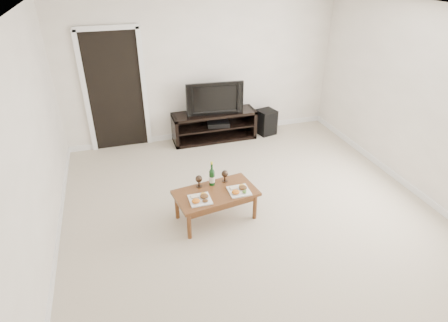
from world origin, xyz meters
The scene contains 14 objects.
floor centered at (0.00, 0.00, 0.00)m, with size 5.50×5.50×0.00m, color #BCAD98.
back_wall centered at (0.00, 2.77, 1.30)m, with size 5.00×0.04×2.60m, color white.
ceiling centered at (0.00, 0.00, 2.62)m, with size 5.00×5.50×0.04m, color white.
doorway centered at (-1.55, 2.73, 1.02)m, with size 0.90×0.02×2.05m, color black.
media_console centered at (0.14, 2.50, 0.28)m, with size 1.55×0.45×0.55m, color black.
television centered at (0.14, 2.50, 0.85)m, with size 1.04×0.14×0.60m, color black.
av_receiver centered at (0.21, 2.48, 0.33)m, with size 0.40×0.30×0.08m, color black.
subwoofer centered at (1.18, 2.47, 0.24)m, with size 0.32×0.32×0.48m, color black.
coffee_table centered at (-0.49, 0.16, 0.21)m, with size 1.05×0.57×0.42m, color brown.
plate_left centered at (-0.73, 0.04, 0.45)m, with size 0.27×0.27×0.07m, color white.
plate_right centered at (-0.20, 0.08, 0.45)m, with size 0.27×0.27×0.07m, color white.
wine_bottle centered at (-0.49, 0.34, 0.59)m, with size 0.07×0.07×0.35m, color #0F3713.
goblet_left centered at (-0.67, 0.35, 0.51)m, with size 0.09×0.09×0.17m, color #33251C, non-canonical shape.
goblet_right centered at (-0.30, 0.37, 0.51)m, with size 0.09×0.09×0.17m, color #33251C, non-canonical shape.
Camera 1 is at (-1.56, -3.72, 3.15)m, focal length 30.00 mm.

